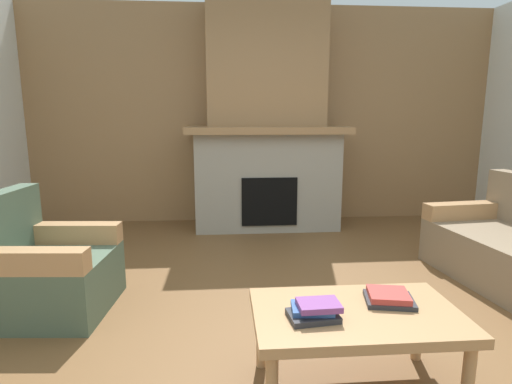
{
  "coord_description": "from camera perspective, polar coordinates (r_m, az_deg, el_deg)",
  "views": [
    {
      "loc": [
        -0.52,
        -2.37,
        1.36
      ],
      "look_at": [
        -0.27,
        0.77,
        0.77
      ],
      "focal_mm": 28.84,
      "sensor_mm": 36.0,
      "label": 1
    }
  ],
  "objects": [
    {
      "name": "ground",
      "position": [
        2.78,
        7.23,
        -18.81
      ],
      "size": [
        9.0,
        9.0,
        0.0
      ],
      "primitive_type": "plane",
      "color": "brown"
    },
    {
      "name": "wall_back_wood_panel",
      "position": [
        5.39,
        1.02,
        10.49
      ],
      "size": [
        6.0,
        0.12,
        2.7
      ],
      "primitive_type": "cube",
      "color": "#997047",
      "rests_on": "ground"
    },
    {
      "name": "book_stack_center",
      "position": [
        2.24,
        17.93,
        -13.74
      ],
      "size": [
        0.27,
        0.24,
        0.05
      ],
      "color": "#2D2D33",
      "rests_on": "coffee_table"
    },
    {
      "name": "book_stack_near_edge",
      "position": [
        2.0,
        8.12,
        -15.94
      ],
      "size": [
        0.25,
        0.19,
        0.08
      ],
      "color": "#2D2D33",
      "rests_on": "coffee_table"
    },
    {
      "name": "armchair",
      "position": [
        3.27,
        -27.12,
        -9.66
      ],
      "size": [
        0.82,
        0.82,
        0.85
      ],
      "color": "#4C604C",
      "rests_on": "ground"
    },
    {
      "name": "fireplace",
      "position": [
        5.02,
        1.43,
        8.35
      ],
      "size": [
        1.9,
        0.82,
        2.7
      ],
      "color": "gray",
      "rests_on": "ground"
    },
    {
      "name": "coffee_table",
      "position": [
        2.15,
        13.72,
        -16.98
      ],
      "size": [
        1.0,
        0.6,
        0.43
      ],
      "color": "tan",
      "rests_on": "ground"
    }
  ]
}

